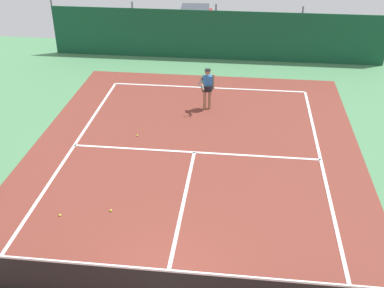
{
  "coord_description": "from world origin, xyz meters",
  "views": [
    {
      "loc": [
        1.47,
        -7.05,
        8.05
      ],
      "look_at": [
        0.04,
        5.39,
        0.9
      ],
      "focal_mm": 44.44,
      "sensor_mm": 36.0,
      "label": 1
    }
  ],
  "objects_px": {
    "tennis_ball_by_sideline": "(60,215)",
    "parked_car": "(195,22)",
    "tennis_net": "(161,286)",
    "tennis_ball_midcourt": "(137,135)",
    "tennis_player": "(207,86)",
    "tennis_ball_near_player": "(111,210)"
  },
  "relations": [
    {
      "from": "tennis_player",
      "to": "tennis_ball_by_sideline",
      "type": "height_order",
      "value": "tennis_player"
    },
    {
      "from": "tennis_ball_midcourt",
      "to": "parked_car",
      "type": "relative_size",
      "value": 0.02
    },
    {
      "from": "tennis_ball_near_player",
      "to": "parked_car",
      "type": "height_order",
      "value": "parked_car"
    },
    {
      "from": "tennis_ball_near_player",
      "to": "tennis_ball_midcourt",
      "type": "relative_size",
      "value": 1.0
    },
    {
      "from": "tennis_player",
      "to": "parked_car",
      "type": "relative_size",
      "value": 0.38
    },
    {
      "from": "tennis_player",
      "to": "tennis_ball_midcourt",
      "type": "height_order",
      "value": "tennis_player"
    },
    {
      "from": "parked_car",
      "to": "tennis_player",
      "type": "bearing_deg",
      "value": -83.92
    },
    {
      "from": "tennis_player",
      "to": "tennis_ball_by_sideline",
      "type": "distance_m",
      "value": 7.96
    },
    {
      "from": "tennis_ball_midcourt",
      "to": "parked_car",
      "type": "xyz_separation_m",
      "value": [
        0.75,
        11.8,
        0.81
      ]
    },
    {
      "from": "tennis_player",
      "to": "tennis_ball_near_player",
      "type": "height_order",
      "value": "tennis_player"
    },
    {
      "from": "tennis_ball_by_sideline",
      "to": "tennis_ball_near_player",
      "type": "bearing_deg",
      "value": 15.32
    },
    {
      "from": "parked_car",
      "to": "tennis_ball_by_sideline",
      "type": "bearing_deg",
      "value": -99.52
    },
    {
      "from": "tennis_ball_near_player",
      "to": "tennis_net",
      "type": "bearing_deg",
      "value": -57.34
    },
    {
      "from": "tennis_player",
      "to": "tennis_ball_midcourt",
      "type": "relative_size",
      "value": 24.85
    },
    {
      "from": "tennis_net",
      "to": "tennis_ball_near_player",
      "type": "bearing_deg",
      "value": 122.66
    },
    {
      "from": "tennis_ball_near_player",
      "to": "parked_car",
      "type": "distance_m",
      "value": 16.12
    },
    {
      "from": "tennis_player",
      "to": "tennis_ball_near_player",
      "type": "xyz_separation_m",
      "value": [
        -2.04,
        -6.79,
        -0.93
      ]
    },
    {
      "from": "tennis_player",
      "to": "tennis_net",
      "type": "bearing_deg",
      "value": 74.15
    },
    {
      "from": "tennis_ball_by_sideline",
      "to": "parked_car",
      "type": "bearing_deg",
      "value": 83.54
    },
    {
      "from": "tennis_net",
      "to": "tennis_ball_midcourt",
      "type": "bearing_deg",
      "value": 106.24
    },
    {
      "from": "tennis_ball_by_sideline",
      "to": "parked_car",
      "type": "xyz_separation_m",
      "value": [
        1.86,
        16.45,
        0.81
      ]
    },
    {
      "from": "tennis_net",
      "to": "tennis_ball_midcourt",
      "type": "relative_size",
      "value": 153.33
    }
  ]
}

